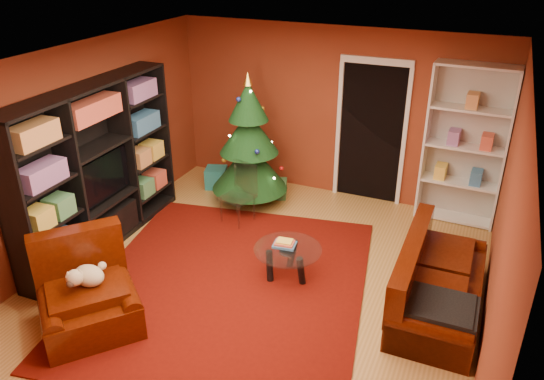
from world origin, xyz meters
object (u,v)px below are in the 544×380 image
at_px(dog, 89,276).
at_px(rug, 228,285).
at_px(gift_box_red, 264,177).
at_px(christmas_tree, 249,142).
at_px(acrylic_chair, 237,198).
at_px(sofa, 441,278).
at_px(gift_box_green, 278,189).
at_px(coffee_table, 288,263).
at_px(white_bookshelf, 465,146).
at_px(media_unit, 98,168).
at_px(armchair, 88,295).
at_px(gift_box_teal, 216,177).

bearing_deg(dog, rug, -0.57).
relative_size(gift_box_red, dog, 0.52).
xyz_separation_m(rug, dog, (-0.99, -1.13, 0.59)).
bearing_deg(christmas_tree, acrylic_chair, -79.98).
bearing_deg(rug, sofa, 13.80).
relative_size(rug, gift_box_green, 13.06).
bearing_deg(gift_box_green, rug, -80.94).
bearing_deg(coffee_table, gift_box_green, 116.02).
bearing_deg(acrylic_chair, white_bookshelf, 40.61).
bearing_deg(dog, media_unit, 75.54).
xyz_separation_m(media_unit, armchair, (0.99, -1.48, -0.66)).
height_order(gift_box_teal, coffee_table, coffee_table).
relative_size(gift_box_teal, coffee_table, 0.41).
height_order(gift_box_red, sofa, sofa).
bearing_deg(coffee_table, armchair, -133.49).
height_order(gift_box_green, dog, dog).
relative_size(gift_box_red, sofa, 0.11).
height_order(gift_box_green, white_bookshelf, white_bookshelf).
relative_size(dog, coffee_table, 0.50).
height_order(gift_box_teal, acrylic_chair, acrylic_chair).
height_order(white_bookshelf, coffee_table, white_bookshelf).
xyz_separation_m(media_unit, christmas_tree, (1.27, 1.80, -0.08)).
bearing_deg(christmas_tree, media_unit, -125.34).
bearing_deg(gift_box_green, sofa, -34.33).
xyz_separation_m(armchair, acrylic_chair, (0.40, 2.63, -0.01)).
xyz_separation_m(rug, media_unit, (-1.97, 0.27, 1.06)).
bearing_deg(acrylic_chair, gift_box_teal, 147.97).
bearing_deg(sofa, gift_box_red, 54.26).
xyz_separation_m(rug, gift_box_green, (-0.39, 2.42, 0.13)).
xyz_separation_m(gift_box_green, coffee_table, (0.96, -1.98, 0.07)).
height_order(media_unit, coffee_table, media_unit).
height_order(gift_box_green, acrylic_chair, acrylic_chair).
height_order(gift_box_teal, gift_box_green, gift_box_teal).
xyz_separation_m(gift_box_green, sofa, (2.71, -1.85, 0.26)).
relative_size(media_unit, coffee_table, 3.45).
height_order(rug, sofa, sofa).
height_order(white_bookshelf, sofa, white_bookshelf).
height_order(rug, christmas_tree, christmas_tree).
height_order(media_unit, gift_box_green, media_unit).
xyz_separation_m(gift_box_red, dog, (-0.19, -3.94, 0.50)).
xyz_separation_m(christmas_tree, coffee_table, (1.28, -1.63, -0.78)).
xyz_separation_m(gift_box_green, white_bookshelf, (2.64, 0.37, 0.99)).
distance_m(dog, acrylic_chair, 2.60).
bearing_deg(armchair, gift_box_green, 31.17).
distance_m(armchair, coffee_table, 2.28).
distance_m(dog, coffee_table, 2.26).
bearing_deg(gift_box_teal, rug, -58.40).
height_order(rug, coffee_table, coffee_table).
bearing_deg(media_unit, sofa, 2.36).
distance_m(media_unit, gift_box_teal, 2.33).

